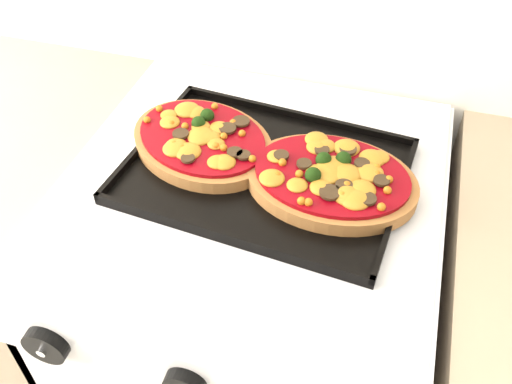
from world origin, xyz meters
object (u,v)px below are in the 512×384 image
(pizza_left, at_px, (202,140))
(pizza_right, at_px, (331,178))
(stove, at_px, (253,335))
(baking_tray, at_px, (265,170))

(pizza_left, xyz_separation_m, pizza_right, (0.22, -0.03, 0.00))
(pizza_left, bearing_deg, stove, -20.31)
(pizza_left, bearing_deg, baking_tray, -12.41)
(baking_tray, xyz_separation_m, pizza_right, (0.11, -0.01, 0.02))
(stove, height_order, baking_tray, baking_tray)
(pizza_left, relative_size, pizza_right, 0.96)
(stove, distance_m, baking_tray, 0.47)
(stove, bearing_deg, pizza_left, 159.69)
(stove, bearing_deg, pizza_right, 1.53)
(baking_tray, bearing_deg, pizza_left, 172.98)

